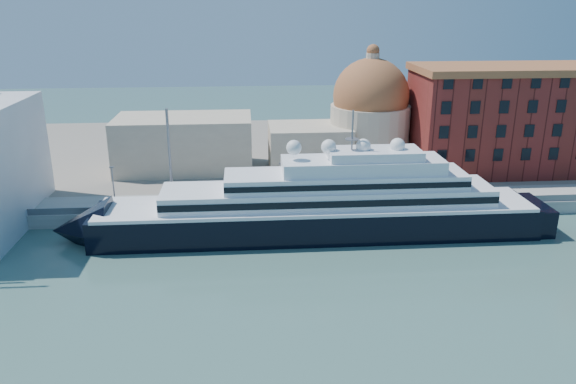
{
  "coord_description": "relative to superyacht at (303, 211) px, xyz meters",
  "views": [
    {
      "loc": [
        -6.31,
        -65.98,
        38.6
      ],
      "look_at": [
        0.23,
        18.0,
        9.62
      ],
      "focal_mm": 35.0,
      "sensor_mm": 36.0,
      "label": 1
    }
  ],
  "objects": [
    {
      "name": "ground",
      "position": [
        -3.13,
        -23.0,
        -4.37
      ],
      "size": [
        400.0,
        400.0,
        0.0
      ],
      "primitive_type": "plane",
      "color": "#325755",
      "rests_on": "ground"
    },
    {
      "name": "quay",
      "position": [
        -3.13,
        11.0,
        -3.12
      ],
      "size": [
        180.0,
        10.0,
        2.5
      ],
      "primitive_type": "cube",
      "color": "gray",
      "rests_on": "ground"
    },
    {
      "name": "land",
      "position": [
        -3.13,
        52.0,
        -3.37
      ],
      "size": [
        260.0,
        72.0,
        2.0
      ],
      "primitive_type": "cube",
      "color": "slate",
      "rests_on": "ground"
    },
    {
      "name": "quay_fence",
      "position": [
        -3.13,
        6.5,
        -1.27
      ],
      "size": [
        180.0,
        0.1,
        1.2
      ],
      "primitive_type": "cube",
      "color": "slate",
      "rests_on": "quay"
    },
    {
      "name": "superyacht",
      "position": [
        0.0,
        0.0,
        0.0
      ],
      "size": [
        84.66,
        11.74,
        25.3
      ],
      "color": "black",
      "rests_on": "ground"
    },
    {
      "name": "warehouse",
      "position": [
        48.87,
        29.0,
        9.42
      ],
      "size": [
        43.0,
        19.0,
        23.25
      ],
      "color": "maroon",
      "rests_on": "land"
    },
    {
      "name": "church",
      "position": [
        3.26,
        34.72,
        6.54
      ],
      "size": [
        66.0,
        18.0,
        25.5
      ],
      "color": "beige",
      "rests_on": "land"
    },
    {
      "name": "lamp_posts",
      "position": [
        -15.8,
        9.27,
        5.47
      ],
      "size": [
        120.8,
        2.4,
        18.0
      ],
      "color": "slate",
      "rests_on": "quay"
    }
  ]
}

